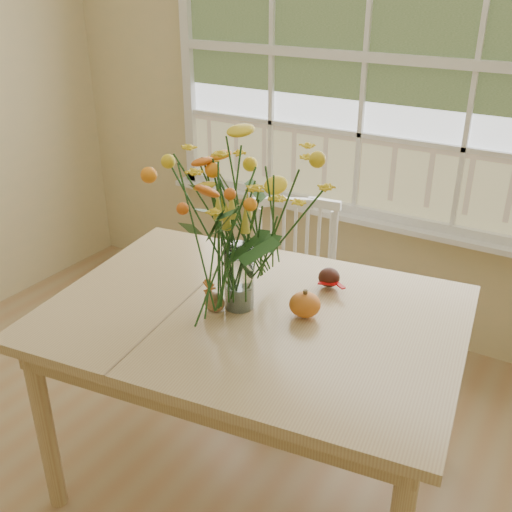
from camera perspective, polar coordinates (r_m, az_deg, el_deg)
The scene contains 8 objects.
wall_back at distance 3.31m, azimuth 10.36°, elevation 14.79°, with size 4.00×0.02×2.70m, color beige.
window at distance 3.24m, azimuth 10.36°, elevation 17.83°, with size 2.42×0.12×1.74m.
dining_table at distance 2.28m, azimuth -0.26°, elevation -7.28°, with size 1.65×1.28×0.81m.
windsor_chair at distance 3.01m, azimuth 3.55°, elevation -2.78°, with size 0.56×0.55×0.93m.
flower_vase at distance 2.09m, azimuth -1.70°, elevation 3.93°, with size 0.52×0.52×0.61m.
pumpkin at distance 2.18m, azimuth 4.67°, elevation -4.74°, with size 0.12×0.12×0.09m, color orange.
turkey_figurine at distance 2.20m, azimuth -4.00°, elevation -4.38°, with size 0.10×0.09×0.11m.
dark_gourd at distance 2.39m, azimuth 6.97°, elevation -2.12°, with size 0.13×0.09×0.08m.
Camera 1 is at (1.17, -0.78, 1.96)m, focal length 42.00 mm.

